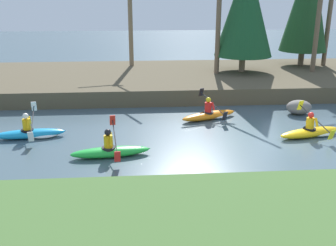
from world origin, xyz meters
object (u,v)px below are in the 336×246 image
object	(u,v)px
kayaker_lead	(313,131)
kayaker_middle	(211,114)
kayaker_trailing	(111,150)
kayaker_far_back	(32,133)
boulder_midstream	(299,107)

from	to	relation	value
kayaker_lead	kayaker_middle	xyz separation A→B (m)	(-3.57, 2.50, 0.00)
kayaker_trailing	kayaker_far_back	xyz separation A→B (m)	(-3.16, 2.07, -0.02)
kayaker_lead	kayaker_far_back	bearing A→B (deg)	160.80
boulder_midstream	kayaker_trailing	bearing A→B (deg)	-152.66
kayaker_trailing	boulder_midstream	xyz separation A→B (m)	(8.36, 4.32, 0.11)
kayaker_middle	kayaker_far_back	size ratio (longest dim) A/B	0.97
kayaker_lead	kayaker_far_back	world-z (taller)	same
kayaker_far_back	boulder_midstream	size ratio (longest dim) A/B	2.41
kayaker_far_back	boulder_midstream	xyz separation A→B (m)	(11.53, 2.25, 0.13)
kayaker_lead	kayaker_far_back	xyz separation A→B (m)	(-10.93, 0.65, 0.00)
kayaker_middle	kayaker_far_back	xyz separation A→B (m)	(-7.35, -1.85, 0.00)
kayaker_trailing	kayaker_lead	bearing A→B (deg)	3.20
kayaker_middle	kayaker_lead	bearing A→B (deg)	-58.34
kayaker_lead	kayaker_middle	world-z (taller)	same
kayaker_trailing	kayaker_middle	bearing A→B (deg)	35.95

